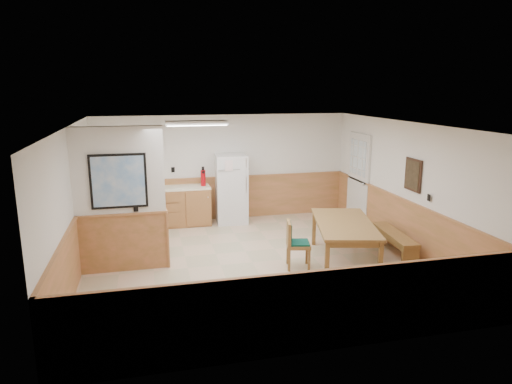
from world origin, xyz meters
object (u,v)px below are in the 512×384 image
object	(u,v)px
refrigerator	(231,189)
dining_table	(344,227)
fire_extinguisher	(203,177)
dining_bench	(394,238)
dining_chair	(294,241)
soap_bottle	(135,183)

from	to	relation	value
refrigerator	dining_table	size ratio (longest dim) A/B	0.75
refrigerator	dining_table	world-z (taller)	refrigerator
fire_extinguisher	refrigerator	bearing A→B (deg)	-1.90
dining_bench	fire_extinguisher	bearing A→B (deg)	143.36
refrigerator	dining_chair	distance (m)	3.10
dining_bench	soap_bottle	size ratio (longest dim) A/B	6.06
soap_bottle	dining_bench	bearing A→B (deg)	-31.98
dining_table	dining_bench	size ratio (longest dim) A/B	1.44
fire_extinguisher	soap_bottle	size ratio (longest dim) A/B	1.81
dining_chair	soap_bottle	xyz separation A→B (m)	(-2.72, 3.11, 0.53)
refrigerator	soap_bottle	distance (m)	2.19
refrigerator	dining_chair	world-z (taller)	refrigerator
refrigerator	soap_bottle	size ratio (longest dim) A/B	6.54
dining_chair	fire_extinguisher	world-z (taller)	fire_extinguisher
dining_chair	soap_bottle	size ratio (longest dim) A/B	3.45
dining_table	dining_bench	xyz separation A→B (m)	(1.07, 0.09, -0.32)
dining_bench	soap_bottle	world-z (taller)	soap_bottle
refrigerator	dining_bench	world-z (taller)	refrigerator
dining_table	fire_extinguisher	xyz separation A→B (m)	(-2.16, 3.03, 0.43)
fire_extinguisher	dining_table	bearing A→B (deg)	-52.32
dining_table	refrigerator	bearing A→B (deg)	131.06
dining_table	soap_bottle	size ratio (longest dim) A/B	8.72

